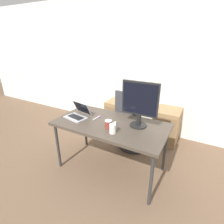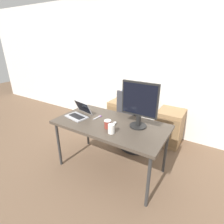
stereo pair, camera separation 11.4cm
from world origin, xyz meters
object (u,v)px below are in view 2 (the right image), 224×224
monitor (139,104)px  mouse (115,123)px  cabinet_right (169,127)px  coffee_cup_white (111,129)px  office_chair (134,128)px  cabinet_left (122,115)px  coffee_cup_brown (108,124)px  laptop_center (79,113)px  water_bottle (122,96)px

monitor → mouse: (-0.30, -0.10, -0.30)m
cabinet_right → coffee_cup_white: coffee_cup_white is taller
office_chair → coffee_cup_white: size_ratio=9.12×
cabinet_left → mouse: bearing=-66.0°
cabinet_left → coffee_cup_brown: size_ratio=6.01×
mouse → coffee_cup_brown: 0.15m
laptop_center → coffee_cup_white: size_ratio=2.98×
mouse → coffee_cup_white: coffee_cup_white is taller
cabinet_left → coffee_cup_brown: bearing=-69.1°
monitor → mouse: bearing=-161.5°
cabinet_right → office_chair: bearing=-132.8°
office_chair → coffee_cup_brown: size_ratio=10.00×
cabinet_left → coffee_cup_brown: (0.50, -1.31, 0.49)m
cabinet_right → laptop_center: 1.69m
mouse → monitor: bearing=18.5°
coffee_cup_white → cabinet_right: bearing=74.5°
laptop_center → mouse: size_ratio=5.34×
laptop_center → coffee_cup_brown: (0.56, -0.08, 0.01)m
laptop_center → monitor: 0.93m
laptop_center → mouse: bearing=6.0°
water_bottle → mouse: size_ratio=3.38×
mouse → coffee_cup_brown: bearing=-97.7°
coffee_cup_brown → water_bottle: bearing=110.9°
laptop_center → coffee_cup_brown: laptop_center is taller
cabinet_left → cabinet_right: same height
cabinet_right → coffee_cup_white: (-0.39, -1.40, 0.50)m
cabinet_right → coffee_cup_white: size_ratio=5.48×
office_chair → coffee_cup_brown: 0.90m
laptop_center → coffee_cup_white: laptop_center is taller
cabinet_left → coffee_cup_brown: coffee_cup_brown is taller
monitor → mouse: 0.43m
monitor → coffee_cup_white: monitor is taller
office_chair → coffee_cup_brown: office_chair is taller
office_chair → monitor: 0.92m
coffee_cup_white → office_chair: bearing=95.9°
cabinet_right → coffee_cup_brown: bearing=-110.8°
laptop_center → cabinet_right: bearing=49.3°
water_bottle → laptop_center: (-0.06, -1.23, 0.06)m
cabinet_right → laptop_center: (-1.06, -1.23, 0.48)m
water_bottle → coffee_cup_white: (0.61, -1.40, 0.07)m
office_chair → laptop_center: 1.00m
coffee_cup_white → coffee_cup_brown: coffee_cup_white is taller
cabinet_left → coffee_cup_white: size_ratio=5.48×
mouse → coffee_cup_brown: (-0.02, -0.14, 0.04)m
monitor → coffee_cup_white: 0.46m
coffee_cup_white → coffee_cup_brown: bearing=141.6°
cabinet_left → monitor: 1.54m
cabinet_left → laptop_center: size_ratio=1.84×
cabinet_left → water_bottle: water_bottle is taller
office_chair → mouse: (0.00, -0.65, 0.38)m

